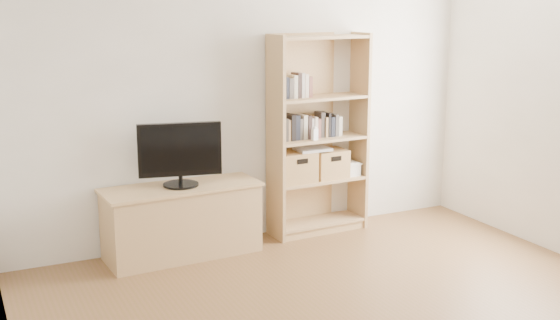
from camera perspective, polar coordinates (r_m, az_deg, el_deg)
back_wall at (r=6.41m, az=-2.54°, el=4.99°), size 4.50×0.02×2.60m
left_wall at (r=3.46m, az=-20.87°, el=-2.68°), size 0.02×5.00×2.60m
tv_stand at (r=6.15m, az=-7.96°, el=-5.02°), size 1.34×0.57×0.60m
bookshelf at (r=6.59m, az=3.15°, el=2.04°), size 0.96×0.38×1.88m
television at (r=5.99m, az=-8.14°, el=0.49°), size 0.70×0.20×0.55m
books_row_mid at (r=6.59m, az=3.06°, el=2.92°), size 0.90×0.22×0.24m
books_row_upper at (r=6.43m, az=1.50°, el=6.07°), size 0.42×0.19×0.22m
baby_monitor at (r=6.44m, az=2.84°, el=2.09°), size 0.06×0.05×0.11m
basket_left at (r=6.52m, az=1.26°, el=-0.56°), size 0.35×0.29×0.28m
basket_right at (r=6.70m, az=3.98°, el=-0.28°), size 0.33×0.28×0.27m
laptop at (r=6.56m, az=2.67°, el=0.89°), size 0.32×0.23×0.03m
magazine_stack at (r=6.83m, az=5.46°, el=-0.72°), size 0.18×0.25×0.11m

